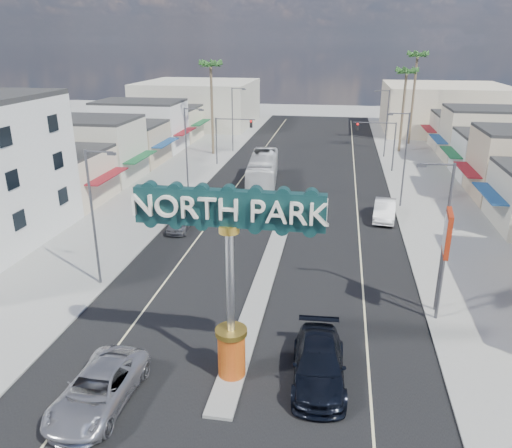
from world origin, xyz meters
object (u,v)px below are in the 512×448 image
(streetlight_l_far, at_px, (234,116))
(suv_right, at_px, (319,364))
(streetlight_l_near, at_px, (95,212))
(palm_right_far, at_px, (417,60))
(car_parked_right, at_px, (385,210))
(gateway_sign, at_px, (230,264))
(streetlight_r_far, at_px, (386,120))
(palm_left_far, at_px, (211,69))
(suv_left, at_px, (98,389))
(city_bus, at_px, (263,171))
(bank_pylon_sign, at_px, (447,239))
(streetlight_r_mid, at_px, (404,155))
(traffic_signal_left, at_px, (230,132))
(streetlight_r_near, at_px, (442,232))
(streetlight_l_mid, at_px, (188,148))
(palm_right_mid, at_px, (406,76))
(car_parked_left, at_px, (180,222))
(traffic_signal_right, at_px, (379,137))

(streetlight_l_far, bearing_deg, suv_right, -73.67)
(streetlight_l_near, distance_m, palm_right_far, 58.35)
(car_parked_right, bearing_deg, gateway_sign, -103.67)
(streetlight_r_far, height_order, palm_left_far, palm_left_far)
(streetlight_l_far, height_order, suv_left, streetlight_l_far)
(streetlight_l_far, bearing_deg, palm_left_far, -142.08)
(streetlight_r_far, xyz_separation_m, car_parked_right, (-1.61, -25.81, -4.20))
(city_bus, distance_m, bank_pylon_sign, 30.02)
(suv_left, xyz_separation_m, car_parked_right, (14.17, 27.10, 0.04))
(palm_right_far, relative_size, bank_pylon_sign, 2.18)
(streetlight_r_mid, relative_size, streetlight_r_far, 1.00)
(suv_left, height_order, bank_pylon_sign, bank_pylon_sign)
(suv_left, bearing_deg, streetlight_l_far, 97.40)
(streetlight_l_near, xyz_separation_m, streetlight_r_mid, (20.87, 20.00, 0.00))
(traffic_signal_left, height_order, streetlight_r_near, streetlight_r_near)
(palm_left_far, bearing_deg, streetlight_r_near, -59.64)
(streetlight_l_mid, relative_size, suv_left, 1.52)
(streetlight_r_mid, distance_m, palm_right_mid, 26.71)
(palm_right_far, bearing_deg, car_parked_left, -119.49)
(suv_right, distance_m, car_parked_left, 22.01)
(streetlight_l_far, relative_size, city_bus, 0.74)
(streetlight_r_mid, relative_size, city_bus, 0.74)
(gateway_sign, xyz_separation_m, streetlight_r_near, (10.43, 8.02, -0.86))
(traffic_signal_right, bearing_deg, streetlight_r_near, -87.90)
(streetlight_r_mid, height_order, suv_left, streetlight_r_mid)
(suv_right, bearing_deg, streetlight_l_mid, 114.61)
(streetlight_l_near, distance_m, streetlight_r_near, 20.87)
(car_parked_left, relative_size, car_parked_right, 0.78)
(palm_right_mid, bearing_deg, palm_left_far, -167.01)
(palm_right_far, xyz_separation_m, bank_pylon_sign, (-4.51, -52.99, -7.38))
(car_parked_left, bearing_deg, gateway_sign, -67.69)
(streetlight_r_mid, height_order, palm_right_mid, palm_right_mid)
(traffic_signal_right, relative_size, palm_left_far, 0.46)
(gateway_sign, height_order, streetlight_r_mid, gateway_sign)
(traffic_signal_right, xyz_separation_m, streetlight_r_far, (1.25, 8.01, 0.79))
(palm_left_far, relative_size, bank_pylon_sign, 2.03)
(car_parked_right, bearing_deg, streetlight_l_near, -133.60)
(palm_right_far, distance_m, suv_left, 67.13)
(streetlight_r_near, relative_size, palm_right_far, 0.64)
(traffic_signal_right, height_order, streetlight_l_far, streetlight_l_far)
(traffic_signal_left, distance_m, streetlight_r_far, 21.20)
(streetlight_r_mid, distance_m, city_bus, 15.42)
(streetlight_l_near, relative_size, city_bus, 0.74)
(streetlight_r_far, xyz_separation_m, city_bus, (-14.09, -16.72, -3.38))
(streetlight_r_mid, xyz_separation_m, streetlight_r_far, (0.00, 22.00, 0.00))
(palm_right_mid, xyz_separation_m, bank_pylon_sign, (-2.51, -46.99, -5.59))
(traffic_signal_left, height_order, streetlight_r_far, streetlight_r_far)
(streetlight_r_far, bearing_deg, streetlight_l_near, -116.42)
(streetlight_l_near, xyz_separation_m, city_bus, (6.78, 25.28, -3.38))
(streetlight_r_far, relative_size, palm_right_far, 0.64)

